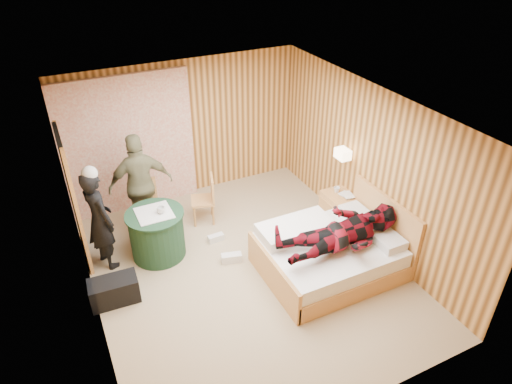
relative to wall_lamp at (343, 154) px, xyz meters
name	(u,v)px	position (x,y,z in m)	size (l,w,h in m)	color
floor	(245,270)	(-1.92, -0.45, -1.30)	(4.20, 5.00, 0.01)	tan
ceiling	(242,112)	(-1.92, -0.45, 1.20)	(4.20, 5.00, 0.01)	white
wall_back	(185,130)	(-1.92, 2.05, -0.05)	(4.20, 0.02, 2.50)	#DDA155
wall_left	(81,242)	(-4.02, -0.45, -0.05)	(0.02, 5.00, 2.50)	#DDA155
wall_right	(370,167)	(0.18, -0.45, -0.05)	(0.02, 5.00, 2.50)	#DDA155
curtain	(129,145)	(-2.92, 1.98, -0.10)	(2.20, 0.08, 2.40)	silver
doorway	(73,199)	(-3.98, 0.95, -0.28)	(0.06, 0.90, 2.05)	black
wall_lamp	(343,154)	(0.00, 0.00, 0.00)	(0.26, 0.24, 0.16)	gold
bed	(329,253)	(-0.79, -0.96, -1.00)	(1.94, 1.48, 1.02)	#EAA85F
nightstand	(339,211)	(-0.04, -0.13, -0.99)	(0.46, 0.62, 0.60)	#EAA85F
round_table	(157,234)	(-2.96, 0.48, -0.91)	(0.87, 0.87, 0.77)	#1C3E29
chair_far	(145,203)	(-2.94, 1.16, -0.76)	(0.49, 0.49, 0.93)	#EAA85F
chair_near	(207,196)	(-1.95, 0.99, -0.81)	(0.48, 0.48, 0.85)	#EAA85F
duffel_bag	(114,291)	(-3.77, -0.24, -1.12)	(0.64, 0.34, 0.36)	black
sneaker_left	(232,258)	(-2.03, -0.18, -1.23)	(0.31, 0.13, 0.14)	silver
sneaker_right	(216,238)	(-2.05, 0.39, -1.24)	(0.26, 0.10, 0.11)	silver
woman_standing	(100,220)	(-3.71, 0.62, -0.51)	(0.58, 0.38, 1.58)	black
man_at_table	(141,185)	(-2.96, 1.21, -0.44)	(1.01, 0.42, 1.72)	#73704D
man_on_bed	(344,225)	(-0.77, -1.19, -0.36)	(1.77, 0.67, 0.86)	maroon
book_lower	(343,197)	(-0.04, -0.18, -0.69)	(0.17, 0.22, 0.02)	silver
book_upper	(343,196)	(-0.04, -0.18, -0.67)	(0.16, 0.22, 0.02)	silver
cup_nightstand	(337,190)	(-0.04, 0.00, -0.65)	(0.10, 0.10, 0.09)	silver
cup_table	(161,210)	(-2.86, 0.43, -0.48)	(0.12, 0.12, 0.10)	silver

